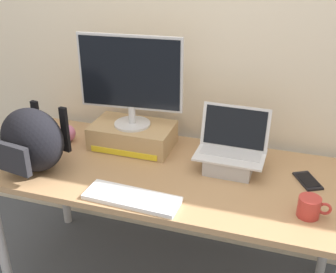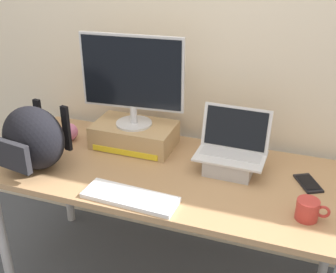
{
  "view_description": "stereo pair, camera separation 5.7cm",
  "coord_description": "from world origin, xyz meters",
  "px_view_note": "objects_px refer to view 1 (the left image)",
  "views": [
    {
      "loc": [
        0.54,
        -1.69,
        1.79
      ],
      "look_at": [
        0.0,
        0.0,
        0.9
      ],
      "focal_mm": 46.05,
      "sensor_mm": 36.0,
      "label": 1
    },
    {
      "loc": [
        0.6,
        -1.68,
        1.79
      ],
      "look_at": [
        0.0,
        0.0,
        0.9
      ],
      "focal_mm": 46.05,
      "sensor_mm": 36.0,
      "label": 2
    }
  ],
  "objects_px": {
    "toner_box_yellow": "(133,135)",
    "cell_phone": "(308,181)",
    "external_keyboard": "(132,198)",
    "desktop_monitor": "(130,79)",
    "messenger_backpack": "(32,140)",
    "coffee_mug": "(310,207)",
    "plush_toy": "(67,133)",
    "open_laptop": "(230,157)"
  },
  "relations": [
    {
      "from": "external_keyboard",
      "to": "coffee_mug",
      "type": "xyz_separation_m",
      "value": [
        0.72,
        0.12,
        0.03
      ]
    },
    {
      "from": "external_keyboard",
      "to": "cell_phone",
      "type": "distance_m",
      "value": 0.81
    },
    {
      "from": "external_keyboard",
      "to": "cell_phone",
      "type": "height_order",
      "value": "external_keyboard"
    },
    {
      "from": "external_keyboard",
      "to": "messenger_backpack",
      "type": "xyz_separation_m",
      "value": [
        -0.54,
        0.1,
        0.14
      ]
    },
    {
      "from": "desktop_monitor",
      "to": "external_keyboard",
      "type": "distance_m",
      "value": 0.62
    },
    {
      "from": "toner_box_yellow",
      "to": "external_keyboard",
      "type": "distance_m",
      "value": 0.5
    },
    {
      "from": "cell_phone",
      "to": "plush_toy",
      "type": "distance_m",
      "value": 1.26
    },
    {
      "from": "external_keyboard",
      "to": "cell_phone",
      "type": "relative_size",
      "value": 2.45
    },
    {
      "from": "messenger_backpack",
      "to": "plush_toy",
      "type": "xyz_separation_m",
      "value": [
        -0.0,
        0.31,
        -0.11
      ]
    },
    {
      "from": "plush_toy",
      "to": "cell_phone",
      "type": "bearing_deg",
      "value": -1.22
    },
    {
      "from": "plush_toy",
      "to": "messenger_backpack",
      "type": "bearing_deg",
      "value": -89.3
    },
    {
      "from": "open_laptop",
      "to": "cell_phone",
      "type": "xyz_separation_m",
      "value": [
        0.36,
        -0.01,
        -0.06
      ]
    },
    {
      "from": "cell_phone",
      "to": "messenger_backpack",
      "type": "bearing_deg",
      "value": 163.77
    },
    {
      "from": "toner_box_yellow",
      "to": "desktop_monitor",
      "type": "bearing_deg",
      "value": -83.13
    },
    {
      "from": "messenger_backpack",
      "to": "coffee_mug",
      "type": "bearing_deg",
      "value": 10.11
    },
    {
      "from": "coffee_mug",
      "to": "cell_phone",
      "type": "distance_m",
      "value": 0.27
    },
    {
      "from": "toner_box_yellow",
      "to": "cell_phone",
      "type": "xyz_separation_m",
      "value": [
        0.9,
        -0.09,
        -0.06
      ]
    },
    {
      "from": "open_laptop",
      "to": "messenger_backpack",
      "type": "height_order",
      "value": "messenger_backpack"
    },
    {
      "from": "toner_box_yellow",
      "to": "desktop_monitor",
      "type": "height_order",
      "value": "desktop_monitor"
    },
    {
      "from": "messenger_backpack",
      "to": "coffee_mug",
      "type": "height_order",
      "value": "messenger_backpack"
    },
    {
      "from": "coffee_mug",
      "to": "desktop_monitor",
      "type": "bearing_deg",
      "value": 158.85
    },
    {
      "from": "messenger_backpack",
      "to": "external_keyboard",
      "type": "bearing_deg",
      "value": -1.15
    },
    {
      "from": "desktop_monitor",
      "to": "plush_toy",
      "type": "relative_size",
      "value": 5.58
    },
    {
      "from": "external_keyboard",
      "to": "cell_phone",
      "type": "bearing_deg",
      "value": 30.57
    },
    {
      "from": "open_laptop",
      "to": "coffee_mug",
      "type": "bearing_deg",
      "value": -35.29
    },
    {
      "from": "open_laptop",
      "to": "plush_toy",
      "type": "relative_size",
      "value": 3.49
    },
    {
      "from": "messenger_backpack",
      "to": "toner_box_yellow",
      "type": "bearing_deg",
      "value": 55.22
    },
    {
      "from": "toner_box_yellow",
      "to": "cell_phone",
      "type": "distance_m",
      "value": 0.9
    },
    {
      "from": "desktop_monitor",
      "to": "plush_toy",
      "type": "height_order",
      "value": "desktop_monitor"
    },
    {
      "from": "cell_phone",
      "to": "plush_toy",
      "type": "relative_size",
      "value": 1.82
    },
    {
      "from": "toner_box_yellow",
      "to": "cell_phone",
      "type": "relative_size",
      "value": 2.45
    },
    {
      "from": "desktop_monitor",
      "to": "cell_phone",
      "type": "xyz_separation_m",
      "value": [
        0.9,
        -0.09,
        -0.37
      ]
    },
    {
      "from": "plush_toy",
      "to": "toner_box_yellow",
      "type": "bearing_deg",
      "value": 9.4
    },
    {
      "from": "cell_phone",
      "to": "external_keyboard",
      "type": "bearing_deg",
      "value": 179.28
    },
    {
      "from": "plush_toy",
      "to": "desktop_monitor",
      "type": "bearing_deg",
      "value": 9.22
    },
    {
      "from": "cell_phone",
      "to": "open_laptop",
      "type": "bearing_deg",
      "value": 149.63
    },
    {
      "from": "open_laptop",
      "to": "external_keyboard",
      "type": "xyz_separation_m",
      "value": [
        -0.35,
        -0.39,
        -0.05
      ]
    },
    {
      "from": "desktop_monitor",
      "to": "cell_phone",
      "type": "relative_size",
      "value": 3.06
    },
    {
      "from": "coffee_mug",
      "to": "plush_toy",
      "type": "height_order",
      "value": "plush_toy"
    },
    {
      "from": "messenger_backpack",
      "to": "plush_toy",
      "type": "relative_size",
      "value": 3.78
    },
    {
      "from": "toner_box_yellow",
      "to": "plush_toy",
      "type": "bearing_deg",
      "value": -170.6
    },
    {
      "from": "external_keyboard",
      "to": "desktop_monitor",
      "type": "bearing_deg",
      "value": 113.88
    }
  ]
}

